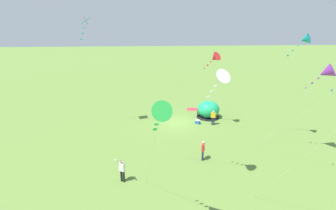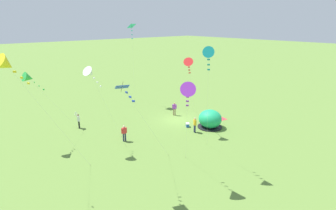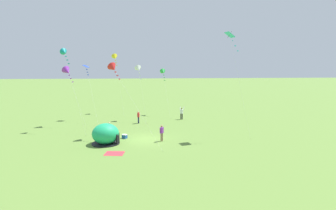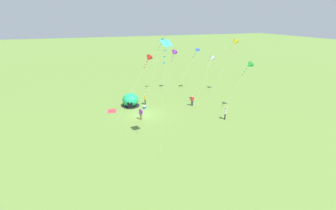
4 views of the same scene
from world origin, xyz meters
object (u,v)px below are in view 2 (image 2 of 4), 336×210
person_strolling (195,124)px  kite_white (90,73)px  cooler_box (187,125)px  person_far_back (174,108)px  kite_yellow (6,64)px  kite_cyan (132,28)px  kite_red (189,64)px  person_with_toddler (124,132)px  kite_purple (188,91)px  kite_blue (125,91)px  popup_tent (210,119)px  person_near_tent (79,120)px  kite_teal (209,53)px  kite_green (29,78)px

person_strolling → kite_white: 12.42m
cooler_box → person_far_back: size_ratio=0.37×
kite_yellow → kite_cyan: (14.05, -17.74, 1.49)m
kite_red → cooler_box: bearing=-46.3°
person_with_toddler → kite_purple: size_ratio=0.22×
person_far_back → kite_yellow: 21.70m
cooler_box → kite_white: (1.48, 10.66, 7.21)m
kite_blue → kite_purple: kite_blue is taller
popup_tent → person_far_back: (5.74, 0.39, -0.03)m
person_far_back → kite_purple: 16.33m
person_near_tent → person_with_toddler: 6.71m
kite_teal → kite_blue: bearing=78.7°
person_near_tent → kite_white: 9.04m
person_far_back → person_with_toddler: bearing=105.6°
person_strolling → kite_yellow: (-0.88, 16.92, 8.37)m
popup_tent → person_near_tent: size_ratio=1.49×
kite_cyan → kite_purple: kite_cyan is taller
person_far_back → kite_blue: kite_blue is taller
kite_teal → kite_yellow: bearing=67.9°
person_with_toddler → kite_purple: 11.17m
kite_red → kite_white: size_ratio=1.03×
person_with_toddler → kite_red: size_ratio=0.21×
kite_red → kite_teal: (-6.27, 4.25, 1.89)m
person_with_toddler → kite_purple: kite_purple is taller
kite_yellow → kite_cyan: kite_cyan is taller
kite_red → kite_teal: kite_teal is taller
kite_white → kite_purple: bearing=-163.6°
cooler_box → kite_cyan: size_ratio=0.06×
person_near_tent → kite_purple: (-15.64, -1.88, 6.18)m
kite_yellow → kite_green: 8.77m
kite_green → kite_white: (-3.94, -4.04, 0.51)m
kite_white → popup_tent: bearing=-104.5°
kite_white → kite_purple: (-9.34, -2.75, -0.25)m
kite_teal → person_near_tent: bearing=15.9°
kite_purple → person_strolling: bearing=-49.9°
person_strolling → kite_teal: kite_teal is taller
person_strolling → kite_cyan: 16.47m
person_strolling → kite_purple: kite_purple is taller
kite_blue → kite_teal: kite_teal is taller
kite_teal → kite_green: bearing=35.8°
kite_blue → kite_white: (7.63, -1.15, -0.11)m
cooler_box → person_far_back: person_far_back is taller
person_strolling → kite_white: (3.14, 10.13, 6.46)m
popup_tent → person_near_tent: popup_tent is taller
kite_yellow → kite_white: kite_yellow is taller
kite_cyan → kite_teal: 19.82m
kite_blue → popup_tent: bearing=-72.2°
person_strolling → kite_teal: bearing=139.5°
cooler_box → person_far_back: (3.97, -1.49, 0.74)m
person_with_toddler → kite_blue: kite_blue is taller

